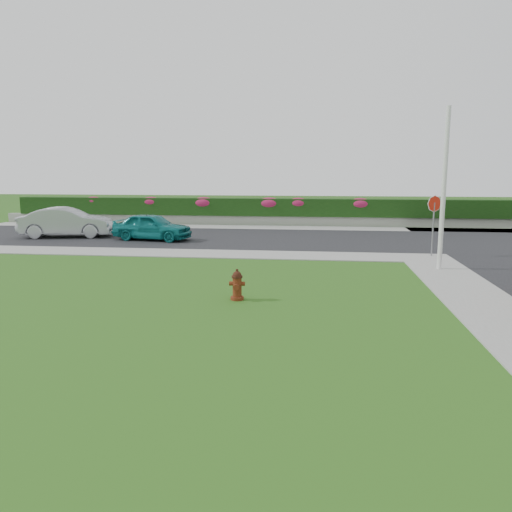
# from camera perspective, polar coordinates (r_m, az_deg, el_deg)

# --- Properties ---
(ground) EXTENTS (120.00, 120.00, 0.00)m
(ground) POSITION_cam_1_polar(r_m,az_deg,el_deg) (11.84, -6.49, -7.08)
(ground) COLOR black
(ground) RESTS_ON ground
(street_far) EXTENTS (26.00, 8.00, 0.04)m
(street_far) POSITION_cam_1_polar(r_m,az_deg,el_deg) (26.39, -10.03, 2.15)
(street_far) COLOR black
(street_far) RESTS_ON ground
(sidewalk_far) EXTENTS (24.00, 2.00, 0.04)m
(sidewalk_far) POSITION_cam_1_polar(r_m,az_deg,el_deg) (22.08, -16.28, 0.47)
(sidewalk_far) COLOR gray
(sidewalk_far) RESTS_ON ground
(curb_corner) EXTENTS (2.00, 2.00, 0.04)m
(curb_corner) POSITION_cam_1_polar(r_m,az_deg,el_deg) (20.75, 18.87, -0.23)
(curb_corner) COLOR gray
(curb_corner) RESTS_ON ground
(sidewalk_beyond) EXTENTS (34.00, 2.00, 0.04)m
(sidewalk_beyond) POSITION_cam_1_polar(r_m,az_deg,el_deg) (30.43, -0.03, 3.28)
(sidewalk_beyond) COLOR gray
(sidewalk_beyond) RESTS_ON ground
(retaining_wall) EXTENTS (34.00, 0.40, 0.60)m
(retaining_wall) POSITION_cam_1_polar(r_m,az_deg,el_deg) (31.88, 0.30, 4.08)
(retaining_wall) COLOR gray
(retaining_wall) RESTS_ON ground
(hedge) EXTENTS (32.00, 0.90, 1.10)m
(hedge) POSITION_cam_1_polar(r_m,az_deg,el_deg) (31.91, 0.33, 5.61)
(hedge) COLOR black
(hedge) RESTS_ON retaining_wall
(fire_hydrant) EXTENTS (0.42, 0.40, 0.83)m
(fire_hydrant) POSITION_cam_1_polar(r_m,az_deg,el_deg) (13.32, -2.18, -3.37)
(fire_hydrant) COLOR #4C200B
(fire_hydrant) RESTS_ON ground
(sedan_teal) EXTENTS (4.09, 2.17, 1.33)m
(sedan_teal) POSITION_cam_1_polar(r_m,az_deg,el_deg) (25.19, -11.79, 3.31)
(sedan_teal) COLOR #0E6C6B
(sedan_teal) RESTS_ON street_far
(sedan_silver) EXTENTS (4.88, 2.61, 1.53)m
(sedan_silver) POSITION_cam_1_polar(r_m,az_deg,el_deg) (27.60, -20.81, 3.63)
(sedan_silver) COLOR #9FA1A6
(sedan_silver) RESTS_ON street_far
(utility_pole) EXTENTS (0.16, 0.16, 5.54)m
(utility_pole) POSITION_cam_1_polar(r_m,az_deg,el_deg) (18.24, 20.66, 7.08)
(utility_pole) COLOR silver
(utility_pole) RESTS_ON ground
(stop_sign) EXTENTS (0.60, 0.33, 2.47)m
(stop_sign) POSITION_cam_1_polar(r_m,az_deg,el_deg) (21.10, 19.68, 4.82)
(stop_sign) COLOR slate
(stop_sign) RESTS_ON ground
(flower_clump_a) EXTENTS (1.13, 0.73, 0.57)m
(flower_clump_a) POSITION_cam_1_polar(r_m,az_deg,el_deg) (34.82, -18.05, 6.02)
(flower_clump_a) COLOR #C32154
(flower_clump_a) RESTS_ON hedge
(flower_clump_b) EXTENTS (1.27, 0.82, 0.63)m
(flower_clump_b) POSITION_cam_1_polar(r_m,az_deg,el_deg) (33.36, -11.90, 6.10)
(flower_clump_b) COLOR #C32154
(flower_clump_b) RESTS_ON hedge
(flower_clump_c) EXTENTS (1.44, 0.93, 0.72)m
(flower_clump_c) POSITION_cam_1_polar(r_m,az_deg,el_deg) (32.40, -6.01, 6.09)
(flower_clump_c) COLOR #C32154
(flower_clump_c) RESTS_ON hedge
(flower_clump_d) EXTENTS (1.45, 0.93, 0.73)m
(flower_clump_d) POSITION_cam_1_polar(r_m,az_deg,el_deg) (31.72, 1.52, 6.06)
(flower_clump_d) COLOR #C32154
(flower_clump_d) RESTS_ON hedge
(flower_clump_e) EXTENTS (1.32, 0.85, 0.66)m
(flower_clump_e) POSITION_cam_1_polar(r_m,az_deg,el_deg) (31.60, 4.85, 6.06)
(flower_clump_e) COLOR #C32154
(flower_clump_e) RESTS_ON hedge
(flower_clump_f) EXTENTS (1.41, 0.90, 0.70)m
(flower_clump_f) POSITION_cam_1_polar(r_m,az_deg,el_deg) (31.69, 11.81, 5.88)
(flower_clump_f) COLOR #C32154
(flower_clump_f) RESTS_ON hedge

